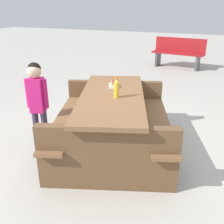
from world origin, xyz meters
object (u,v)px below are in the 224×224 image
Objects in this scene: park_bench_near at (179,52)px; child_in_coat at (37,95)px; soda_bottle at (116,88)px; hotdog_tray at (113,85)px; picnic_table at (112,118)px.

child_in_coat is at bearing 170.93° from park_bench_near.
soda_bottle reaches higher than hotdog_tray.
picnic_table is 1.40× the size of park_bench_near.
soda_bottle is 0.42m from hotdog_tray.
soda_bottle is 1.17× the size of hotdog_tray.
soda_bottle reaches higher than park_bench_near.
child_in_coat is (-0.23, 0.96, -0.14)m from soda_bottle.
soda_bottle is at bearing -152.56° from hotdog_tray.
soda_bottle is 5.23m from park_bench_near.
park_bench_near reaches higher than picnic_table.
hotdog_tray is 0.14× the size of park_bench_near.
park_bench_near is (5.22, 0.09, -0.41)m from soda_bottle.
picnic_table is at bearing -160.33° from hotdog_tray.
child_in_coat is at bearing 127.99° from hotdog_tray.
soda_bottle is at bearing -178.98° from park_bench_near.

